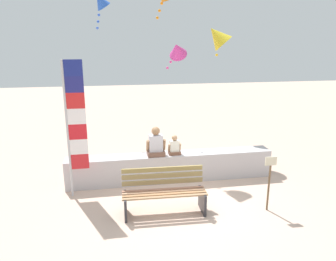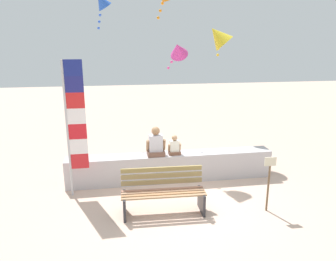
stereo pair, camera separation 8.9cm
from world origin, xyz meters
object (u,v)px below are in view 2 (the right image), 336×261
Objects in this scene: kite_yellow at (218,36)px; sign_post at (269,179)px; kite_magenta at (178,50)px; flag_banner at (73,121)px; kite_blue at (102,2)px; person_child at (174,147)px; park_bench at (163,193)px; person_adult at (156,144)px.

kite_yellow reaches higher than sign_post.
kite_magenta is 1.22m from kite_yellow.
flag_banner is 2.59× the size of sign_post.
sign_post is at bearing -54.15° from kite_blue.
person_child is at bearing 131.66° from sign_post.
flag_banner is at bearing -136.21° from kite_magenta.
kite_yellow reaches higher than park_bench.
person_child is 3.23m from kite_magenta.
person_child is 2.41m from sign_post.
kite_yellow is at bearing 42.70° from person_adult.
person_child is 3.64m from kite_yellow.
person_adult is (0.05, 1.48, 0.55)m from park_bench.
kite_yellow is (3.27, -0.76, -0.95)m from kite_blue.
person_adult reaches higher than park_bench.
person_adult is 1.46× the size of person_child.
sign_post is (1.08, -4.06, -2.44)m from kite_magenta.
kite_magenta reaches higher than park_bench.
kite_blue is (-1.18, 2.69, 3.49)m from person_adult.
park_bench is 1.65× the size of kite_blue.
park_bench is 1.85× the size of kite_magenta.
park_bench is at bearing -122.08° from kite_yellow.
park_bench is 1.46× the size of sign_post.
kite_yellow is (3.91, 2.35, 1.80)m from flag_banner.
person_adult is 0.71× the size of kite_yellow.
kite_blue is 0.88× the size of sign_post.
park_bench is 0.56× the size of flag_banner.
person_adult is 0.61× the size of sign_post.
kite_yellow is at bearing -16.89° from kite_magenta.
kite_magenta is at bearing -11.14° from kite_blue.
kite_yellow is at bearing -13.12° from kite_blue.
park_bench is 1.70× the size of kite_yellow.
park_bench is at bearing 171.56° from sign_post.
kite_magenta reaches higher than person_child.
park_bench is 5.92m from kite_blue.
sign_post reaches higher than park_bench.
kite_magenta reaches higher than person_adult.
sign_post is at bearing -8.44° from park_bench.
park_bench is at bearing -105.31° from kite_magenta.
kite_magenta is 4.85m from sign_post.
person_adult is at bearing -179.96° from person_child.
kite_yellow is (2.14, 3.41, 3.09)m from park_bench.
kite_yellow reaches higher than kite_magenta.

